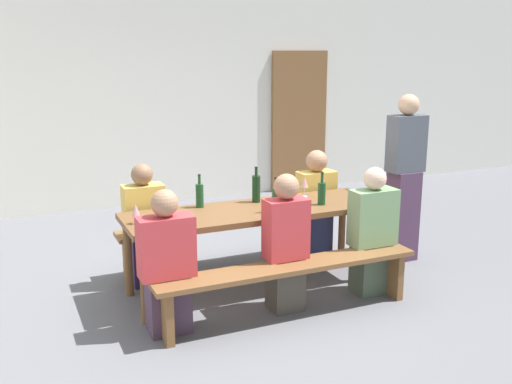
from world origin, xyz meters
The scene contains 20 objects.
ground_plane centered at (0.00, 0.00, 0.00)m, with size 24.00×24.00×0.00m, color slate.
back_wall centered at (0.00, 3.45, 1.60)m, with size 14.00×0.20×3.20m, color silver.
wooden_door centered at (2.18, 3.31, 1.05)m, with size 0.90×0.06×2.10m, color brown.
tasting_table centered at (0.00, 0.00, 0.67)m, with size 2.34×0.71×0.75m.
bench_near centered at (0.00, -0.66, 0.36)m, with size 2.24×0.30×0.45m.
bench_far centered at (0.00, 0.66, 0.36)m, with size 2.24×0.30×0.45m.
wine_bottle_0 centered at (0.09, 0.21, 0.88)m, with size 0.08×0.08×0.33m.
wine_bottle_1 centered at (0.60, -0.12, 0.86)m, with size 0.07×0.07×0.30m.
wine_bottle_2 centered at (0.10, -0.18, 0.87)m, with size 0.07×0.07×0.31m.
wine_bottle_3 centered at (-0.44, 0.24, 0.86)m, with size 0.07×0.07×0.30m.
wine_glass_0 centered at (0.31, -0.12, 0.87)m, with size 0.06×0.06×0.17m.
wine_glass_1 centered at (0.43, 0.20, 0.88)m, with size 0.08×0.08×0.18m.
wine_glass_2 centered at (-1.08, -0.04, 0.86)m, with size 0.07×0.07×0.17m.
wine_glass_3 centered at (0.59, 0.20, 0.88)m, with size 0.07×0.07×0.19m.
seated_guest_near_0 centered at (-0.96, -0.51, 0.53)m, with size 0.42×0.24×1.13m.
seated_guest_near_1 centered at (0.04, -0.51, 0.56)m, with size 0.35×0.24×1.16m.
seated_guest_near_2 centered at (0.89, -0.51, 0.54)m, with size 0.41×0.24×1.14m.
seated_guest_far_0 centered at (-0.89, 0.51, 0.54)m, with size 0.36×0.24×1.13m.
seated_guest_far_1 centered at (0.90, 0.51, 0.54)m, with size 0.38×0.24×1.13m.
standing_host centered at (1.68, 0.10, 0.83)m, with size 0.36×0.24×1.70m.
Camera 1 is at (-2.04, -4.61, 2.12)m, focal length 41.41 mm.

